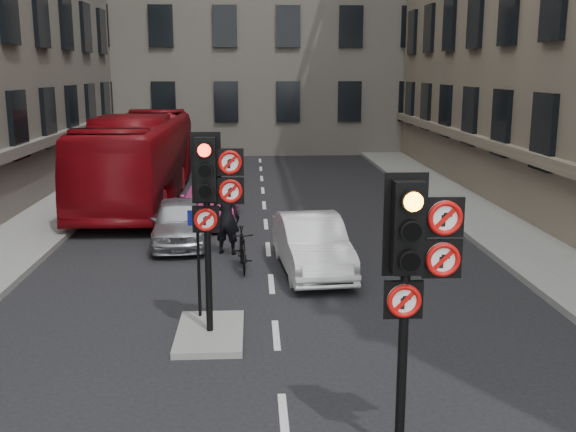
{
  "coord_description": "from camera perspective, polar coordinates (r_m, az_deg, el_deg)",
  "views": [
    {
      "loc": [
        -0.39,
        -6.54,
        4.75
      ],
      "look_at": [
        0.13,
        3.29,
        2.6
      ],
      "focal_mm": 42.0,
      "sensor_mm": 36.0,
      "label": 1
    }
  ],
  "objects": [
    {
      "name": "car_white",
      "position": [
        16.07,
        2.03,
        -2.39
      ],
      "size": [
        1.79,
        4.18,
        1.34
      ],
      "primitive_type": "imported",
      "rotation": [
        0.0,
        0.0,
        0.09
      ],
      "color": "silver",
      "rests_on": "ground"
    },
    {
      "name": "car_pink",
      "position": [
        21.65,
        -6.67,
        1.28
      ],
      "size": [
        1.92,
        4.41,
        1.26
      ],
      "primitive_type": "imported",
      "rotation": [
        0.0,
        0.0,
        -0.03
      ],
      "color": "#DF4197",
      "rests_on": "ground"
    },
    {
      "name": "car_silver",
      "position": [
        18.83,
        -9.21,
        -0.47
      ],
      "size": [
        1.82,
        3.82,
        1.26
      ],
      "primitive_type": "imported",
      "rotation": [
        0.0,
        0.0,
        0.09
      ],
      "color": "#9A9BA1",
      "rests_on": "ground"
    },
    {
      "name": "motorcyclist",
      "position": [
        17.59,
        -5.23,
        -0.14
      ],
      "size": [
        0.81,
        0.65,
        1.94
      ],
      "primitive_type": "imported",
      "rotation": [
        0.0,
        0.0,
        2.85
      ],
      "color": "black",
      "rests_on": "ground"
    },
    {
      "name": "info_sign",
      "position": [
        12.74,
        -7.62,
        -2.74
      ],
      "size": [
        0.36,
        0.13,
        2.08
      ],
      "rotation": [
        0.0,
        0.0,
        -0.14
      ],
      "color": "black",
      "rests_on": "centre_island"
    },
    {
      "name": "signal_far",
      "position": [
        11.73,
        -6.51,
        2.2
      ],
      "size": [
        0.91,
        0.4,
        3.58
      ],
      "color": "black",
      "rests_on": "centre_island"
    },
    {
      "name": "bus_red",
      "position": [
        24.98,
        -12.51,
        4.78
      ],
      "size": [
        2.81,
        11.47,
        3.19
      ],
      "primitive_type": "imported",
      "rotation": [
        0.0,
        0.0,
        -0.01
      ],
      "color": "maroon",
      "rests_on": "ground"
    },
    {
      "name": "motorcycle",
      "position": [
        16.27,
        -3.89,
        -2.83
      ],
      "size": [
        0.6,
        1.71,
        1.01
      ],
      "primitive_type": "imported",
      "rotation": [
        0.0,
        0.0,
        0.08
      ],
      "color": "black",
      "rests_on": "ground"
    },
    {
      "name": "signal_near",
      "position": [
        8.06,
        10.59,
        -3.49
      ],
      "size": [
        0.91,
        0.4,
        3.58
      ],
      "color": "black",
      "rests_on": "ground"
    },
    {
      "name": "centre_island",
      "position": [
        12.48,
        -6.61,
        -9.83
      ],
      "size": [
        1.2,
        2.0,
        0.12
      ],
      "primitive_type": "cube",
      "color": "gray",
      "rests_on": "ground"
    },
    {
      "name": "pavement_right",
      "position": [
        20.57,
        18.73,
        -1.46
      ],
      "size": [
        3.0,
        50.0,
        0.16
      ],
      "primitive_type": "cube",
      "color": "gray",
      "rests_on": "ground"
    },
    {
      "name": "pavement_left",
      "position": [
        20.29,
        -22.55,
        -1.94
      ],
      "size": [
        3.0,
        50.0,
        0.16
      ],
      "primitive_type": "cube",
      "color": "gray",
      "rests_on": "ground"
    }
  ]
}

